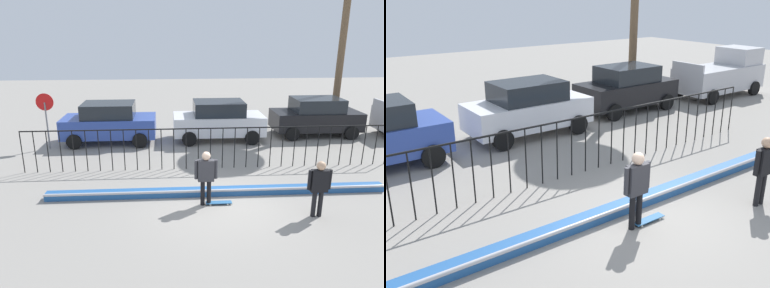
% 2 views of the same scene
% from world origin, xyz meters
% --- Properties ---
extents(ground_plane, '(60.00, 60.00, 0.00)m').
position_xyz_m(ground_plane, '(0.00, 0.00, 0.00)').
color(ground_plane, gray).
extents(bowl_coping_ledge, '(11.00, 0.40, 0.27)m').
position_xyz_m(bowl_coping_ledge, '(0.00, 0.65, 0.12)').
color(bowl_coping_ledge, '#235699').
rests_on(bowl_coping_ledge, ground).
extents(perimeter_fence, '(14.04, 0.04, 1.62)m').
position_xyz_m(perimeter_fence, '(0.00, 3.03, 1.01)').
color(perimeter_fence, black).
rests_on(perimeter_fence, ground).
extents(skateboarder, '(0.69, 0.26, 1.71)m').
position_xyz_m(skateboarder, '(-0.50, -0.03, 1.03)').
color(skateboarder, black).
rests_on(skateboarder, ground).
extents(skateboard, '(0.80, 0.20, 0.07)m').
position_xyz_m(skateboard, '(-0.09, -0.03, 0.06)').
color(skateboard, '#26598C').
rests_on(skateboard, ground).
extents(camera_operator, '(0.68, 0.25, 1.68)m').
position_xyz_m(camera_operator, '(2.59, -0.96, 1.01)').
color(camera_operator, black).
rests_on(camera_operator, ground).
extents(parked_car_white, '(4.30, 2.12, 1.90)m').
position_xyz_m(parked_car_white, '(0.83, 6.85, 0.97)').
color(parked_car_white, silver).
rests_on(parked_car_white, ground).
extents(parked_car_black, '(4.30, 2.12, 1.90)m').
position_xyz_m(parked_car_black, '(5.83, 7.33, 0.97)').
color(parked_car_black, black).
rests_on(parked_car_black, ground).
extents(pickup_truck, '(4.70, 2.12, 2.24)m').
position_xyz_m(pickup_truck, '(11.48, 6.77, 1.04)').
color(pickup_truck, '#B7B7BC').
rests_on(pickup_truck, ground).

